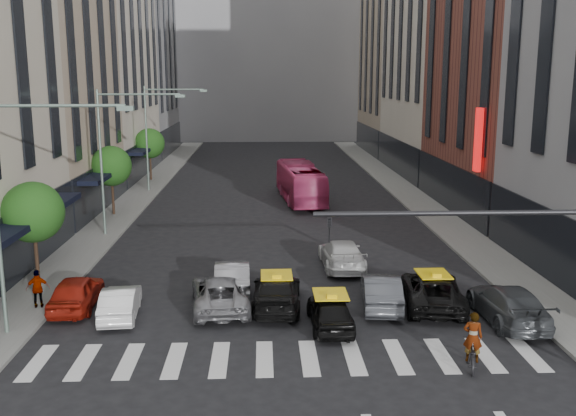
{
  "coord_description": "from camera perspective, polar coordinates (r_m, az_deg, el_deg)",
  "views": [
    {
      "loc": [
        -1.03,
        -19.87,
        9.86
      ],
      "look_at": [
        0.14,
        8.81,
        4.0
      ],
      "focal_mm": 40.0,
      "sensor_mm": 36.0,
      "label": 1
    }
  ],
  "objects": [
    {
      "name": "sidewalk_right",
      "position": [
        52.35,
        11.56,
        0.52
      ],
      "size": [
        3.0,
        96.0,
        0.15
      ],
      "primitive_type": "cube",
      "color": "slate",
      "rests_on": "ground"
    },
    {
      "name": "building_left_d",
      "position": [
        86.52,
        -13.41,
        14.64
      ],
      "size": [
        8.0,
        18.0,
        30.0
      ],
      "primitive_type": "cube",
      "color": "gray",
      "rests_on": "ground"
    },
    {
      "name": "ground",
      "position": [
        22.21,
        0.58,
        -14.82
      ],
      "size": [
        160.0,
        160.0,
        0.0
      ],
      "primitive_type": "plane",
      "color": "black",
      "rests_on": "ground"
    },
    {
      "name": "streetlamp_near",
      "position": [
        25.82,
        -22.74,
        1.82
      ],
      "size": [
        5.38,
        0.25,
        9.0
      ],
      "color": "gray",
      "rests_on": "sidewalk_left"
    },
    {
      "name": "taxi_right",
      "position": [
        28.9,
        12.72,
        -7.16
      ],
      "size": [
        3.14,
        5.57,
        1.47
      ],
      "primitive_type": "imported",
      "rotation": [
        0.0,
        0.0,
        3.0
      ],
      "color": "black",
      "rests_on": "ground"
    },
    {
      "name": "car_red",
      "position": [
        29.46,
        -18.3,
        -7.11
      ],
      "size": [
        1.85,
        4.37,
        1.47
      ],
      "primitive_type": "imported",
      "rotation": [
        0.0,
        0.0,
        3.17
      ],
      "color": "maroon",
      "rests_on": "ground"
    },
    {
      "name": "streetlamp_far",
      "position": [
        56.74,
        -11.56,
        7.3
      ],
      "size": [
        5.38,
        0.25,
        9.0
      ],
      "color": "gray",
      "rests_on": "sidewalk_left"
    },
    {
      "name": "rider",
      "position": [
        22.99,
        16.21,
        -9.3
      ],
      "size": [
        0.75,
        0.59,
        1.79
      ],
      "primitive_type": "imported",
      "rotation": [
        0.0,
        0.0,
        2.86
      ],
      "color": "gray",
      "rests_on": "motorcycle"
    },
    {
      "name": "car_silver",
      "position": [
        28.14,
        -6.07,
        -7.51
      ],
      "size": [
        2.9,
        5.34,
        1.42
      ],
      "primitive_type": "imported",
      "rotation": [
        0.0,
        0.0,
        3.25
      ],
      "color": "gray",
      "rests_on": "ground"
    },
    {
      "name": "taxi_left",
      "position": [
        28.06,
        -1.02,
        -7.44
      ],
      "size": [
        2.29,
        5.15,
        1.47
      ],
      "primitive_type": "imported",
      "rotation": [
        0.0,
        0.0,
        3.09
      ],
      "color": "black",
      "rests_on": "ground"
    },
    {
      "name": "car_row2_left",
      "position": [
        30.23,
        -4.98,
        -6.05
      ],
      "size": [
        1.79,
        4.61,
        1.5
      ],
      "primitive_type": "imported",
      "rotation": [
        0.0,
        0.0,
        3.19
      ],
      "color": "gray",
      "rests_on": "ground"
    },
    {
      "name": "car_grey_mid",
      "position": [
        28.42,
        8.27,
        -7.29
      ],
      "size": [
        2.06,
        4.69,
        1.5
      ],
      "primitive_type": "imported",
      "rotation": [
        0.0,
        0.0,
        3.03
      ],
      "color": "#404247",
      "rests_on": "ground"
    },
    {
      "name": "tree_mid",
      "position": [
        47.53,
        -15.44,
        3.61
      ],
      "size": [
        2.88,
        2.88,
        4.95
      ],
      "color": "black",
      "rests_on": "sidewalk_left"
    },
    {
      "name": "liberty_sign",
      "position": [
        42.31,
        16.56,
        5.83
      ],
      "size": [
        0.3,
        0.7,
        4.0
      ],
      "color": "red",
      "rests_on": "ground"
    },
    {
      "name": "taxi_center",
      "position": [
        25.99,
        3.78,
        -9.14
      ],
      "size": [
        1.75,
        4.11,
        1.38
      ],
      "primitive_type": "imported",
      "rotation": [
        0.0,
        0.0,
        3.17
      ],
      "color": "black",
      "rests_on": "ground"
    },
    {
      "name": "tree_far",
      "position": [
        63.11,
        -12.2,
        5.63
      ],
      "size": [
        2.88,
        2.88,
        4.95
      ],
      "color": "black",
      "rests_on": "sidewalk_left"
    },
    {
      "name": "pedestrian_far",
      "position": [
        29.68,
        -21.34,
        -6.69
      ],
      "size": [
        1.04,
        0.61,
        1.66
      ],
      "primitive_type": "imported",
      "rotation": [
        0.0,
        0.0,
        3.37
      ],
      "color": "gray",
      "rests_on": "sidewalk_left"
    },
    {
      "name": "motorcycle",
      "position": [
        23.51,
        16.01,
        -12.45
      ],
      "size": [
        1.12,
        1.94,
        0.96
      ],
      "primitive_type": "imported",
      "rotation": [
        0.0,
        0.0,
        2.86
      ],
      "color": "black",
      "rests_on": "ground"
    },
    {
      "name": "car_grey_curb",
      "position": [
        28.03,
        18.97,
        -8.06
      ],
      "size": [
        2.21,
        5.26,
        1.52
      ],
      "primitive_type": "imported",
      "rotation": [
        0.0,
        0.0,
        3.16
      ],
      "color": "#3E4145",
      "rests_on": "ground"
    },
    {
      "name": "traffic_signal",
      "position": [
        21.48,
        21.77,
        -3.83
      ],
      "size": [
        10.1,
        0.2,
        6.0
      ],
      "color": "black",
      "rests_on": "ground"
    },
    {
      "name": "car_row2_right",
      "position": [
        33.89,
        4.81,
        -4.11
      ],
      "size": [
        2.2,
        5.18,
        1.49
      ],
      "primitive_type": "imported",
      "rotation": [
        0.0,
        0.0,
        3.16
      ],
      "color": "silver",
      "rests_on": "ground"
    },
    {
      "name": "building_right_b",
      "position": [
        50.32,
        19.31,
        14.49
      ],
      "size": [
        8.0,
        18.0,
        26.0
      ],
      "primitive_type": "cube",
      "color": "brown",
      "rests_on": "ground"
    },
    {
      "name": "car_white_front",
      "position": [
        27.94,
        -14.68,
        -8.09
      ],
      "size": [
        1.73,
        4.1,
        1.31
      ],
      "primitive_type": "imported",
      "rotation": [
        0.0,
        0.0,
        3.23
      ],
      "color": "white",
      "rests_on": "ground"
    },
    {
      "name": "building_left_b",
      "position": [
        50.51,
        -21.35,
        13.2
      ],
      "size": [
        8.0,
        16.0,
        24.0
      ],
      "primitive_type": "cube",
      "color": "tan",
      "rests_on": "ground"
    },
    {
      "name": "building_right_d",
      "position": [
        86.87,
        9.96,
        14.1
      ],
      "size": [
        8.0,
        18.0,
        28.0
      ],
      "primitive_type": "cube",
      "color": "tan",
      "rests_on": "ground"
    },
    {
      "name": "sidewalk_left",
      "position": [
        51.89,
        -13.93,
        0.32
      ],
      "size": [
        3.0,
        96.0,
        0.15
      ],
      "primitive_type": "cube",
      "color": "slate",
      "rests_on": "ground"
    },
    {
      "name": "tree_near",
      "position": [
        32.36,
        -21.73,
        -0.36
      ],
      "size": [
        2.88,
        2.88,
        4.95
      ],
      "color": "black",
      "rests_on": "sidewalk_left"
    },
    {
      "name": "streetlamp_mid",
      "position": [
        41.07,
        -15.07,
        5.61
      ],
      "size": [
        5.38,
        0.25,
        9.0
      ],
      "color": "gray",
      "rests_on": "sidewalk_left"
    },
    {
      "name": "bus",
      "position": [
        51.68,
        1.1,
        2.26
      ],
      "size": [
        3.59,
        11.2,
        3.07
      ],
      "primitive_type": "imported",
      "rotation": [
        0.0,
        0.0,
        3.24
      ],
      "color": "#D73F77",
      "rests_on": "ground"
    },
    {
      "name": "building_far",
      "position": [
        105.19,
        -1.83,
        15.97
      ],
      "size": [
        30.0,
        10.0,
        36.0
      ],
      "primitive_type": "cube",
      "color": "gray",
      "rests_on": "ground"
    }
  ]
}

